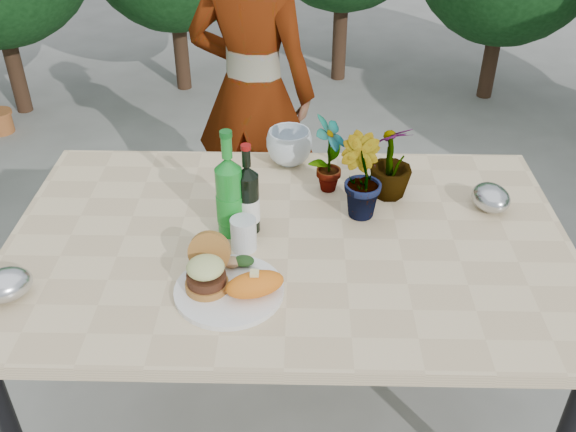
{
  "coord_description": "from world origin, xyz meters",
  "views": [
    {
      "loc": [
        0.03,
        -1.47,
        1.84
      ],
      "look_at": [
        0.0,
        -0.08,
        0.88
      ],
      "focal_mm": 40.0,
      "sensor_mm": 36.0,
      "label": 1
    }
  ],
  "objects_px": {
    "person": "(253,93)",
    "dinner_plate": "(229,290)",
    "patio_table": "(289,254)",
    "wine_bottle": "(248,200)"
  },
  "relations": [
    {
      "from": "patio_table",
      "to": "wine_bottle",
      "type": "height_order",
      "value": "wine_bottle"
    },
    {
      "from": "person",
      "to": "patio_table",
      "type": "bearing_deg",
      "value": 113.69
    },
    {
      "from": "wine_bottle",
      "to": "person",
      "type": "relative_size",
      "value": 0.19
    },
    {
      "from": "wine_bottle",
      "to": "person",
      "type": "height_order",
      "value": "person"
    },
    {
      "from": "patio_table",
      "to": "person",
      "type": "xyz_separation_m",
      "value": [
        -0.17,
        1.03,
        0.05
      ]
    },
    {
      "from": "patio_table",
      "to": "person",
      "type": "height_order",
      "value": "person"
    },
    {
      "from": "patio_table",
      "to": "wine_bottle",
      "type": "xyz_separation_m",
      "value": [
        -0.12,
        0.04,
        0.16
      ]
    },
    {
      "from": "person",
      "to": "dinner_plate",
      "type": "bearing_deg",
      "value": 105.39
    },
    {
      "from": "patio_table",
      "to": "dinner_plate",
      "type": "relative_size",
      "value": 5.71
    },
    {
      "from": "dinner_plate",
      "to": "person",
      "type": "xyz_separation_m",
      "value": [
        -0.03,
        1.27,
        -0.02
      ]
    }
  ]
}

